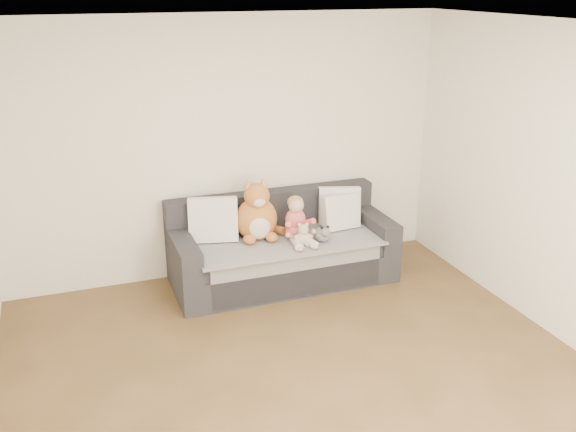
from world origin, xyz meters
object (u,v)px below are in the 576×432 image
object	(u,v)px
teddy_bear	(303,236)
sippy_cup	(296,238)
sofa	(282,251)
toddler	(297,222)
plush_cat	(257,216)

from	to	relation	value
teddy_bear	sippy_cup	size ratio (longest dim) A/B	2.22
sofa	toddler	size ratio (longest dim) A/B	4.87
sofa	toddler	distance (m)	0.40
plush_cat	sofa	bearing A→B (deg)	-4.94
toddler	plush_cat	size ratio (longest dim) A/B	0.71
toddler	teddy_bear	distance (m)	0.17
toddler	teddy_bear	xyz separation A→B (m)	(0.01, -0.15, -0.09)
sofa	plush_cat	distance (m)	0.46
plush_cat	sippy_cup	distance (m)	0.45
sippy_cup	plush_cat	bearing A→B (deg)	137.35
sofa	toddler	world-z (taller)	toddler
plush_cat	teddy_bear	bearing A→B (deg)	-39.15
toddler	sippy_cup	distance (m)	0.16
teddy_bear	sippy_cup	xyz separation A→B (m)	(-0.05, 0.06, -0.04)
teddy_bear	sippy_cup	distance (m)	0.08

